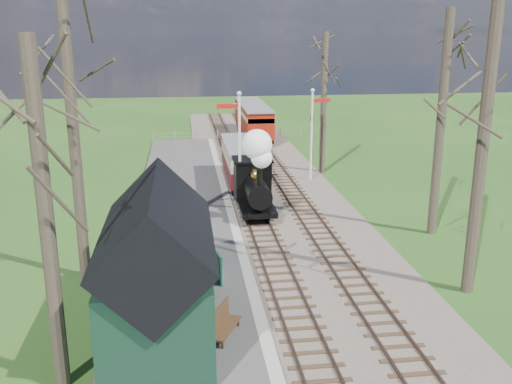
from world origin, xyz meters
TOP-DOWN VIEW (x-y plane):
  - distant_hills at (1.40, 64.38)m, footprint 114.40×48.00m
  - ballast_bed at (1.30, 22.00)m, footprint 8.00×60.00m
  - track_near at (0.00, 22.00)m, footprint 1.60×60.00m
  - track_far at (2.60, 22.00)m, footprint 1.60×60.00m
  - platform at (-3.50, 14.00)m, footprint 5.00×44.00m
  - coping_strip at (-1.20, 14.00)m, footprint 0.40×44.00m
  - station_shed at (-4.30, 4.00)m, footprint 3.25×6.30m
  - semaphore_near at (-0.77, 16.00)m, footprint 1.22×0.24m
  - semaphore_far at (4.37, 22.00)m, footprint 1.22×0.24m
  - bare_trees at (1.33, 10.10)m, footprint 15.51×22.39m
  - fence_line at (0.30, 36.00)m, footprint 12.60×0.08m
  - locomotive at (-0.01, 15.33)m, footprint 1.80×4.20m
  - coach at (0.00, 21.39)m, footprint 2.10×7.19m
  - red_carriage_a at (2.60, 34.79)m, footprint 2.24×5.55m
  - red_carriage_b at (2.60, 40.29)m, footprint 2.24×5.55m
  - sign_board at (-2.31, 7.40)m, footprint 0.23×0.75m
  - bench at (-2.49, 3.66)m, footprint 1.09×1.64m
  - person at (-2.72, 6.11)m, footprint 0.51×0.65m

SIDE VIEW (x-z plane):
  - distant_hills at x=1.40m, z-range -27.22..-5.20m
  - ballast_bed at x=1.30m, z-range 0.00..0.10m
  - track_near at x=0.00m, z-range 0.02..0.17m
  - track_far at x=2.60m, z-range 0.02..0.17m
  - platform at x=-3.50m, z-range 0.00..0.20m
  - coping_strip at x=-1.20m, z-range 0.00..0.21m
  - fence_line at x=0.30m, z-range 0.05..1.05m
  - bench at x=-2.49m, z-range 0.17..1.08m
  - sign_board at x=-2.31m, z-range 0.20..1.30m
  - person at x=-2.72m, z-range 0.20..1.75m
  - coach at x=0.00m, z-range 0.42..2.62m
  - red_carriage_a at x=2.60m, z-range 0.43..2.79m
  - red_carriage_b at x=2.60m, z-range 0.43..2.79m
  - locomotive at x=-0.01m, z-range -0.17..4.32m
  - station_shed at x=-4.30m, z-range -0.12..4.66m
  - semaphore_far at x=4.37m, z-range 0.49..6.21m
  - semaphore_near at x=-0.77m, z-range 0.51..6.73m
  - bare_trees at x=1.33m, z-range -0.79..11.21m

